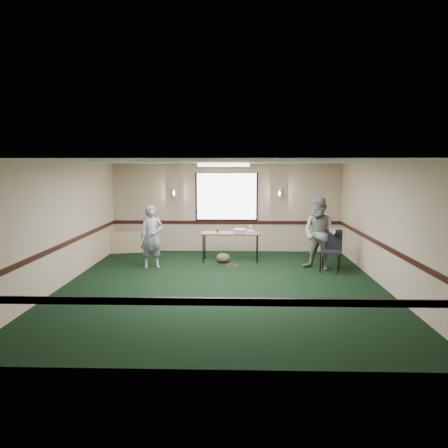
{
  "coord_description": "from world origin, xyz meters",
  "views": [
    {
      "loc": [
        0.32,
        -9.32,
        2.59
      ],
      "look_at": [
        0.0,
        1.3,
        1.2
      ],
      "focal_mm": 35.0,
      "sensor_mm": 36.0,
      "label": 1
    }
  ],
  "objects_px": {
    "projector": "(240,231)",
    "conference_chair": "(331,247)",
    "folding_table": "(231,235)",
    "person_right": "(320,234)",
    "person_left": "(152,236)"
  },
  "relations": [
    {
      "from": "folding_table",
      "to": "person_left",
      "type": "xyz_separation_m",
      "value": [
        -2.02,
        -0.81,
        0.07
      ]
    },
    {
      "from": "folding_table",
      "to": "conference_chair",
      "type": "bearing_deg",
      "value": -21.6
    },
    {
      "from": "conference_chair",
      "to": "person_right",
      "type": "xyz_separation_m",
      "value": [
        -0.27,
        0.13,
        0.32
      ]
    },
    {
      "from": "folding_table",
      "to": "person_right",
      "type": "relative_size",
      "value": 0.88
    },
    {
      "from": "folding_table",
      "to": "conference_chair",
      "type": "relative_size",
      "value": 1.56
    },
    {
      "from": "person_right",
      "to": "projector",
      "type": "bearing_deg",
      "value": -170.32
    },
    {
      "from": "projector",
      "to": "conference_chair",
      "type": "distance_m",
      "value": 2.52
    },
    {
      "from": "projector",
      "to": "person_right",
      "type": "relative_size",
      "value": 0.17
    },
    {
      "from": "person_right",
      "to": "folding_table",
      "type": "bearing_deg",
      "value": -168.37
    },
    {
      "from": "conference_chair",
      "to": "projector",
      "type": "bearing_deg",
      "value": 174.08
    },
    {
      "from": "projector",
      "to": "conference_chair",
      "type": "height_order",
      "value": "conference_chair"
    },
    {
      "from": "projector",
      "to": "person_left",
      "type": "xyz_separation_m",
      "value": [
        -2.27,
        -0.79,
        -0.04
      ]
    },
    {
      "from": "folding_table",
      "to": "person_right",
      "type": "distance_m",
      "value": 2.46
    },
    {
      "from": "folding_table",
      "to": "person_left",
      "type": "height_order",
      "value": "person_left"
    },
    {
      "from": "person_left",
      "to": "folding_table",
      "type": "bearing_deg",
      "value": 5.26
    }
  ]
}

